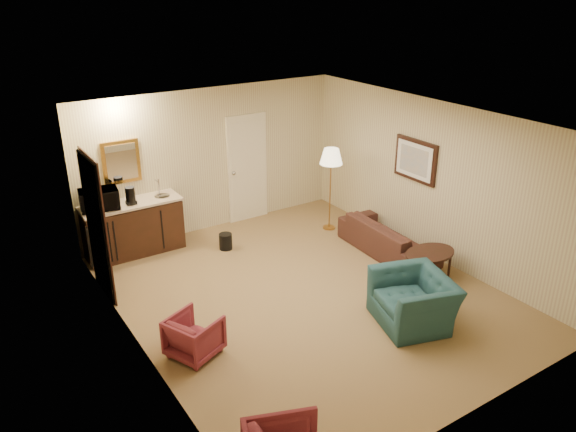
# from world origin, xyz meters

# --- Properties ---
(ground) EXTENTS (6.00, 6.00, 0.00)m
(ground) POSITION_xyz_m (0.00, 0.00, 0.00)
(ground) COLOR #96784C
(ground) RESTS_ON ground
(room_walls) EXTENTS (5.02, 6.01, 2.61)m
(room_walls) POSITION_xyz_m (-0.10, 0.77, 1.72)
(room_walls) COLOR beige
(room_walls) RESTS_ON ground
(wetbar_cabinet) EXTENTS (1.64, 0.58, 0.92)m
(wetbar_cabinet) POSITION_xyz_m (-1.65, 2.72, 0.46)
(wetbar_cabinet) COLOR #331A10
(wetbar_cabinet) RESTS_ON ground
(sofa) EXTENTS (0.65, 1.93, 0.75)m
(sofa) POSITION_xyz_m (1.95, 0.37, 0.37)
(sofa) COLOR black
(sofa) RESTS_ON ground
(teal_armchair) EXTENTS (0.96, 1.20, 0.92)m
(teal_armchair) POSITION_xyz_m (0.79, -1.39, 0.46)
(teal_armchair) COLOR #1D4847
(teal_armchair) RESTS_ON ground
(rose_chair_near) EXTENTS (0.72, 0.74, 0.59)m
(rose_chair_near) POSITION_xyz_m (-1.98, -0.43, 0.30)
(rose_chair_near) COLOR maroon
(rose_chair_near) RESTS_ON ground
(coffee_table) EXTENTS (0.87, 0.60, 0.50)m
(coffee_table) POSITION_xyz_m (1.80, -0.70, 0.25)
(coffee_table) COLOR black
(coffee_table) RESTS_ON ground
(floor_lamp) EXTENTS (0.52, 0.52, 1.55)m
(floor_lamp) POSITION_xyz_m (1.72, 1.72, 0.78)
(floor_lamp) COLOR #B57F3C
(floor_lamp) RESTS_ON ground
(waste_bin) EXTENTS (0.29, 0.29, 0.28)m
(waste_bin) POSITION_xyz_m (-0.30, 2.00, 0.14)
(waste_bin) COLOR black
(waste_bin) RESTS_ON ground
(microwave) EXTENTS (0.64, 0.41, 0.40)m
(microwave) POSITION_xyz_m (-2.15, 2.70, 1.12)
(microwave) COLOR black
(microwave) RESTS_ON wetbar_cabinet
(coffee_maker) EXTENTS (0.17, 0.17, 0.29)m
(coffee_maker) POSITION_xyz_m (-1.66, 2.64, 1.07)
(coffee_maker) COLOR black
(coffee_maker) RESTS_ON wetbar_cabinet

